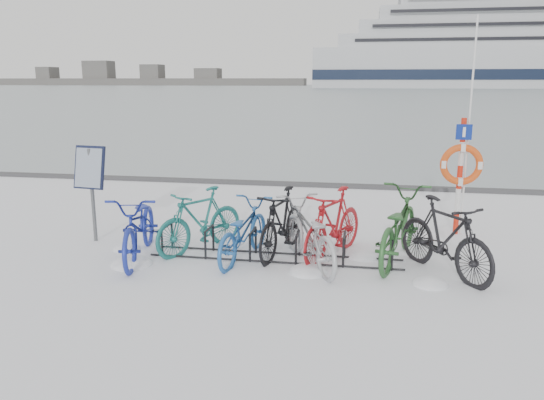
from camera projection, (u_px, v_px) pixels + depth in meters
ground at (275, 258)px, 8.42m from camera, size 900.00×900.00×0.00m
ice_sheet at (364, 89)px, 157.18m from camera, size 400.00×298.00×0.02m
quay_edge at (313, 185)px, 14.07m from camera, size 400.00×0.25×0.10m
bike_rack at (275, 248)px, 8.38m from camera, size 4.00×0.48×0.46m
info_board at (90, 173)px, 9.06m from camera, size 0.58×0.29×1.68m
lifebuoy_station at (461, 165)px, 9.44m from camera, size 0.74×0.22×3.85m
shoreline at (131, 80)px, 278.38m from camera, size 180.00×12.00×9.50m
bike_0 at (140, 224)px, 8.38m from camera, size 1.16×2.21×1.10m
bike_1 at (200, 218)px, 8.73m from camera, size 1.39×1.79×1.08m
bike_2 at (243, 229)px, 8.34m from camera, size 0.94×1.91×0.96m
bike_3 at (282, 221)px, 8.55m from camera, size 0.89×1.91×1.10m
bike_4 at (309, 232)px, 8.04m from camera, size 1.53×2.08×1.04m
bike_5 at (333, 222)px, 8.42m from camera, size 1.23×1.94×1.13m
bike_6 at (398, 224)px, 8.24m from camera, size 1.32×2.33×1.16m
bike_7 at (445, 236)px, 7.66m from camera, size 1.53×1.88×1.15m
snow_drifts at (268, 262)px, 8.25m from camera, size 5.97×1.90×0.22m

